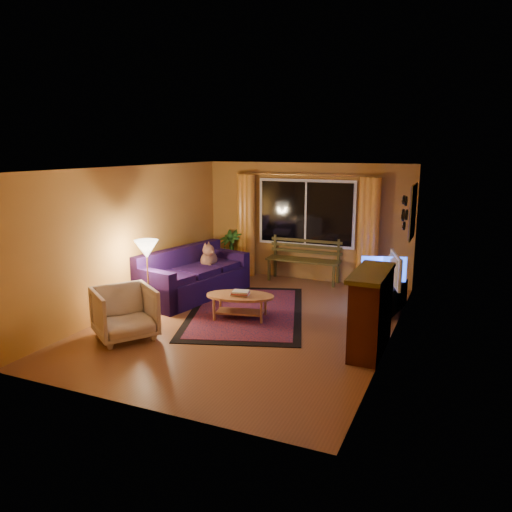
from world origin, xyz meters
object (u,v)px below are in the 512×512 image
at_px(coffee_table, 240,307).
at_px(sofa, 194,273).
at_px(bench, 303,271).
at_px(tv_console, 388,298).
at_px(floor_lamp, 148,278).
at_px(armchair, 125,311).

bearing_deg(coffee_table, sofa, 149.52).
xyz_separation_m(bench, tv_console, (1.97, -1.25, -0.00)).
bearing_deg(sofa, floor_lamp, -86.82).
relative_size(bench, tv_console, 1.41).
bearing_deg(sofa, bench, 62.33).
bearing_deg(tv_console, coffee_table, -138.97).
relative_size(bench, floor_lamp, 1.24).
bearing_deg(coffee_table, floor_lamp, -165.49).
height_order(coffee_table, tv_console, tv_console).
relative_size(armchair, tv_console, 0.77).
height_order(sofa, floor_lamp, floor_lamp).
height_order(bench, coffee_table, bench).
xyz_separation_m(armchair, floor_lamp, (-0.33, 1.06, 0.20)).
xyz_separation_m(bench, floor_lamp, (-1.77, -3.06, 0.40)).
bearing_deg(bench, armchair, -110.10).
relative_size(sofa, armchair, 2.63).
bearing_deg(armchair, tv_console, -14.04).
bearing_deg(sofa, armchair, -74.20).
bearing_deg(bench, sofa, -130.93).
height_order(floor_lamp, tv_console, floor_lamp).
xyz_separation_m(sofa, armchair, (0.13, -2.26, -0.03)).
xyz_separation_m(bench, coffee_table, (-0.23, -2.66, -0.03)).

